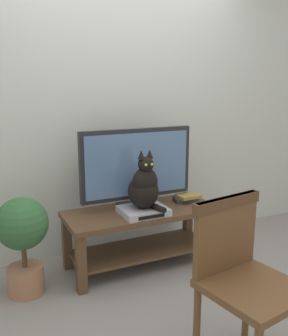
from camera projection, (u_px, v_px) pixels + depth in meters
The scene contains 9 objects.
ground_plane at pixel (167, 301), 2.71m from camera, with size 12.00×12.00×0.00m, color gray.
back_wall at pixel (110, 96), 3.36m from camera, with size 7.00×0.12×2.80m, color #B7BCB2.
tv_stand at pixel (141, 226), 3.16m from camera, with size 1.26×0.52×0.49m.
tv at pixel (137, 166), 3.13m from camera, with size 0.97×0.20×0.66m.
media_box at pixel (143, 211), 3.03m from camera, with size 0.36×0.30×0.05m.
cat at pixel (144, 187), 2.97m from camera, with size 0.24×0.32×0.47m.
wooden_chair at pixel (242, 271), 2.00m from camera, with size 0.53×0.53×0.93m.
book_stack at pixel (187, 198), 3.34m from camera, with size 0.23×0.17×0.06m.
potted_plant at pixel (23, 236), 2.72m from camera, with size 0.38×0.38×0.73m.
Camera 1 is at (-1.18, -2.13, 1.52)m, focal length 40.76 mm.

